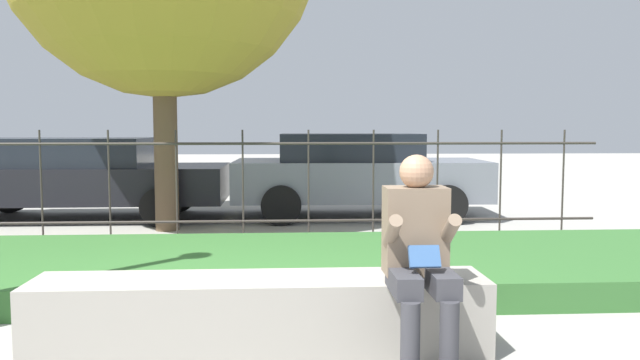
# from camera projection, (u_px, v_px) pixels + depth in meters

# --- Properties ---
(ground_plane) EXTENTS (60.00, 60.00, 0.00)m
(ground_plane) POSITION_uv_depth(u_px,v_px,m) (206.00, 354.00, 4.02)
(ground_plane) COLOR #9E9B93
(stone_bench) EXTENTS (2.91, 0.53, 0.49)m
(stone_bench) POSITION_uv_depth(u_px,v_px,m) (261.00, 319.00, 4.02)
(stone_bench) COLOR gray
(stone_bench) RESTS_ON ground_plane
(person_seated_reader) EXTENTS (0.42, 0.73, 1.29)m
(person_seated_reader) POSITION_uv_depth(u_px,v_px,m) (419.00, 251.00, 3.74)
(person_seated_reader) COLOR black
(person_seated_reader) RESTS_ON ground_plane
(grass_berm) EXTENTS (11.00, 2.46, 0.25)m
(grass_berm) POSITION_uv_depth(u_px,v_px,m) (231.00, 268.00, 5.93)
(grass_berm) COLOR #33662D
(grass_berm) RESTS_ON ground_plane
(iron_fence) EXTENTS (9.00, 0.03, 1.43)m
(iron_fence) POSITION_uv_depth(u_px,v_px,m) (243.00, 184.00, 7.75)
(iron_fence) COLOR #332D28
(iron_fence) RESTS_ON ground_plane
(car_parked_left) EXTENTS (4.63, 1.88, 1.29)m
(car_parked_left) POSITION_uv_depth(u_px,v_px,m) (76.00, 176.00, 9.87)
(car_parked_left) COLOR black
(car_parked_left) RESTS_ON ground_plane
(car_parked_center) EXTENTS (4.06, 1.95, 1.36)m
(car_parked_center) POSITION_uv_depth(u_px,v_px,m) (357.00, 173.00, 10.10)
(car_parked_center) COLOR slate
(car_parked_center) RESTS_ON ground_plane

